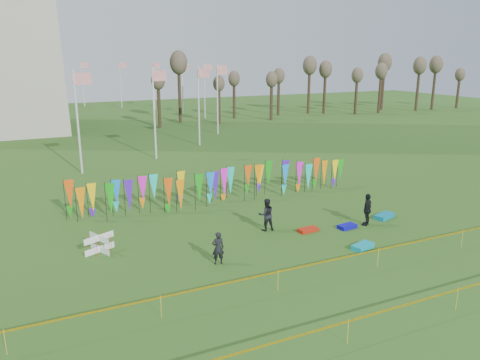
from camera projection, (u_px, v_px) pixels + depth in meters
name	position (u px, v px, depth m)	size (l,w,h in m)	color
ground	(295.00, 260.00, 21.36)	(160.00, 160.00, 0.00)	#2C5016
banner_row	(221.00, 183.00, 29.29)	(18.64, 0.64, 2.19)	black
caution_tape_near	(320.00, 264.00, 19.14)	(26.00, 0.02, 0.90)	#DBB304
caution_tape_far	(389.00, 311.00, 15.62)	(26.00, 0.02, 0.90)	#DBB304
tree_line	(324.00, 74.00, 71.36)	(53.92, 1.92, 7.84)	#3C2F1E
box_kite	(99.00, 244.00, 22.02)	(0.81, 0.81, 0.90)	red
person_left	(218.00, 248.00, 20.75)	(0.55, 0.40, 1.51)	black
person_mid	(266.00, 215.00, 24.73)	(0.85, 0.53, 1.75)	black
person_right	(367.00, 210.00, 25.47)	(1.05, 0.60, 1.79)	black
kite_bag_turquoise	(363.00, 246.00, 22.54)	(1.17, 0.59, 0.23)	#0B9BB2
kite_bag_blue	(347.00, 226.00, 25.19)	(1.01, 0.53, 0.21)	#0D0BB4
kite_bag_red	(308.00, 230.00, 24.72)	(1.07, 0.49, 0.20)	red
kite_bag_teal	(384.00, 216.00, 26.75)	(1.29, 0.62, 0.25)	#0B7B9F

